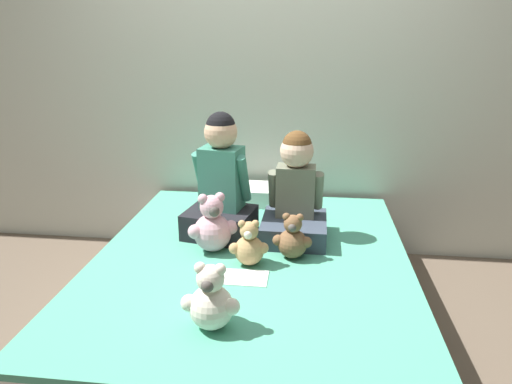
% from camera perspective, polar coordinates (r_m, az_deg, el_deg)
% --- Properties ---
extents(ground_plane, '(14.00, 14.00, 0.00)m').
position_cam_1_polar(ground_plane, '(2.58, -0.52, -16.51)').
color(ground_plane, brown).
extents(wall_behind_bed, '(8.00, 0.06, 2.50)m').
position_cam_1_polar(wall_behind_bed, '(3.15, 1.90, 14.41)').
color(wall_behind_bed, beige).
rests_on(wall_behind_bed, ground_plane).
extents(bed, '(1.60, 1.94, 0.43)m').
position_cam_1_polar(bed, '(2.46, -0.54, -12.46)').
color(bed, '#2D2D33').
rests_on(bed, ground_plane).
extents(child_on_left, '(0.41, 0.37, 0.69)m').
position_cam_1_polar(child_on_left, '(2.52, -4.42, 0.87)').
color(child_on_left, black).
rests_on(child_on_left, bed).
extents(child_on_right, '(0.36, 0.38, 0.59)m').
position_cam_1_polar(child_on_right, '(2.50, 4.93, -0.51)').
color(child_on_right, '#384251').
rests_on(child_on_right, bed).
extents(teddy_bear_held_by_left_child, '(0.25, 0.20, 0.31)m').
position_cam_1_polar(teddy_bear_held_by_left_child, '(2.37, -5.47, -4.34)').
color(teddy_bear_held_by_left_child, '#DBA3B2').
rests_on(teddy_bear_held_by_left_child, bed).
extents(teddy_bear_held_by_right_child, '(0.20, 0.15, 0.24)m').
position_cam_1_polar(teddy_bear_held_by_right_child, '(2.30, 4.57, -5.89)').
color(teddy_bear_held_by_right_child, brown).
rests_on(teddy_bear_held_by_right_child, bed).
extents(teddy_bear_between_children, '(0.19, 0.15, 0.23)m').
position_cam_1_polar(teddy_bear_between_children, '(2.23, -0.91, -6.76)').
color(teddy_bear_between_children, tan).
rests_on(teddy_bear_between_children, bed).
extents(teddy_bear_at_foot_of_bed, '(0.23, 0.17, 0.27)m').
position_cam_1_polar(teddy_bear_at_foot_of_bed, '(1.78, -5.64, -13.39)').
color(teddy_bear_at_foot_of_bed, silver).
rests_on(teddy_bear_at_foot_of_bed, bed).
extents(pillow_at_headboard, '(0.45, 0.27, 0.11)m').
position_cam_1_polar(pillow_at_headboard, '(3.07, 1.36, -0.31)').
color(pillow_at_headboard, silver).
rests_on(pillow_at_headboard, bed).
extents(sign_card, '(0.21, 0.15, 0.00)m').
position_cam_1_polar(sign_card, '(2.15, -1.44, -10.64)').
color(sign_card, white).
rests_on(sign_card, bed).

